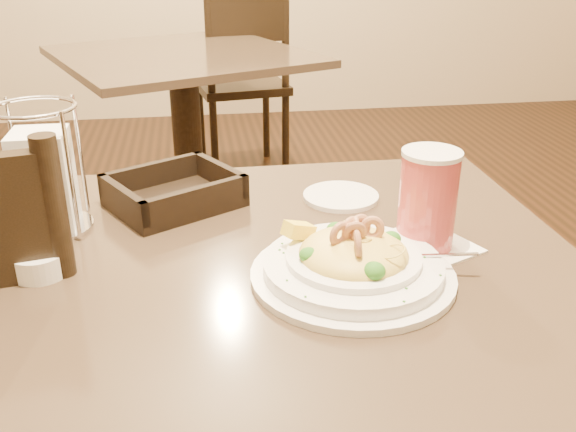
{
  "coord_description": "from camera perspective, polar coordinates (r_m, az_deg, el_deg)",
  "views": [
    {
      "loc": [
        -0.12,
        -0.8,
        1.18
      ],
      "look_at": [
        0.0,
        0.02,
        0.8
      ],
      "focal_mm": 40.0,
      "sensor_mm": 36.0,
      "label": 1
    }
  ],
  "objects": [
    {
      "name": "main_table",
      "position": [
        1.06,
        0.17,
        -15.77
      ],
      "size": [
        0.9,
        0.9,
        0.72
      ],
      "color": "black",
      "rests_on": "ground"
    },
    {
      "name": "background_table",
      "position": [
        2.68,
        -9.1,
        9.36
      ],
      "size": [
        1.18,
        1.18,
        0.72
      ],
      "rotation": [
        0.0,
        0.0,
        0.39
      ],
      "color": "black",
      "rests_on": "ground"
    },
    {
      "name": "dining_chair_far",
      "position": [
        3.22,
        -4.05,
        12.14
      ],
      "size": [
        0.48,
        0.48,
        0.93
      ],
      "rotation": [
        0.0,
        0.0,
        3.3
      ],
      "color": "black",
      "rests_on": "ground"
    },
    {
      "name": "pasta_bowl",
      "position": [
        0.91,
        5.78,
        -4.07
      ],
      "size": [
        0.32,
        0.29,
        0.09
      ],
      "rotation": [
        0.0,
        0.0,
        -0.36
      ],
      "color": "white",
      "rests_on": "main_table"
    },
    {
      "name": "drink_glass",
      "position": [
        0.99,
        12.31,
        1.34
      ],
      "size": [
        0.18,
        0.18,
        0.16
      ],
      "rotation": [
        0.0,
        0.0,
        0.42
      ],
      "color": "white",
      "rests_on": "main_table"
    },
    {
      "name": "bread_basket",
      "position": [
        1.16,
        -10.08,
        1.9
      ],
      "size": [
        0.27,
        0.25,
        0.06
      ],
      "rotation": [
        0.0,
        0.0,
        0.52
      ],
      "color": "black",
      "rests_on": "main_table"
    },
    {
      "name": "napkin_caddy",
      "position": [
        1.1,
        -20.84,
        3.2
      ],
      "size": [
        0.13,
        0.13,
        0.21
      ],
      "rotation": [
        0.0,
        0.0,
        0.34
      ],
      "color": "silver",
      "rests_on": "main_table"
    },
    {
      "name": "side_plate",
      "position": [
        1.18,
        4.72,
        1.75
      ],
      "size": [
        0.15,
        0.15,
        0.01
      ],
      "primitive_type": "cylinder",
      "rotation": [
        0.0,
        0.0,
        0.06
      ],
      "color": "white",
      "rests_on": "main_table"
    },
    {
      "name": "butter_ramekin",
      "position": [
        0.98,
        -21.23,
        -3.91
      ],
      "size": [
        0.09,
        0.09,
        0.03
      ],
      "primitive_type": "cylinder",
      "rotation": [
        0.0,
        0.0,
        -0.09
      ],
      "color": "white",
      "rests_on": "main_table"
    }
  ]
}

